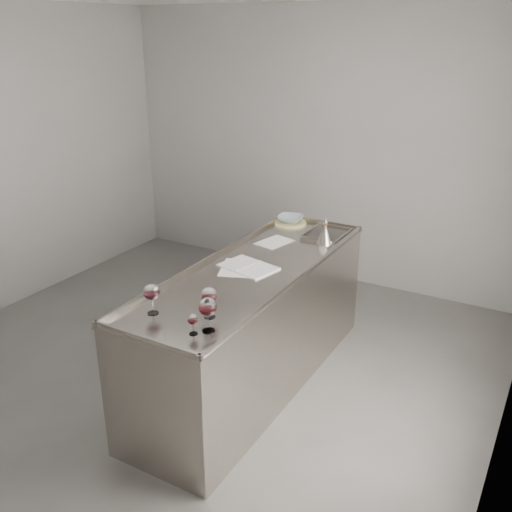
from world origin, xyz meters
The scene contains 12 objects.
room_shell centered at (0.00, 0.00, 1.40)m, with size 4.54×5.04×2.84m.
counter centered at (0.50, 0.30, 0.47)m, with size 0.77×2.42×0.97m.
wine_glass_left centered at (0.32, -0.60, 1.08)m, with size 0.10×0.10×0.19m.
wine_glass_middle centered at (0.65, -0.47, 1.08)m, with size 0.10×0.10×0.19m.
wine_glass_right centered at (0.74, -0.62, 1.09)m, with size 0.11×0.11×0.21m.
wine_glass_small centered at (0.68, -0.69, 1.03)m, with size 0.06×0.06×0.13m.
notebook centered at (0.46, 0.30, 0.95)m, with size 0.44×0.35×0.02m.
loose_paper_top centered at (0.40, 0.25, 0.94)m, with size 0.24×0.34×0.00m, color silver.
loose_paper_under centered at (0.38, 0.85, 0.94)m, with size 0.20×0.29×0.00m, color white.
trivet centered at (0.28, 1.34, 0.95)m, with size 0.28×0.28×0.02m, color beige.
ceramic_bowl centered at (0.28, 1.34, 0.99)m, with size 0.22×0.22×0.05m, color #95A9AD.
wine_funnel centered at (0.74, 1.04, 1.01)m, with size 0.15×0.15×0.22m.
Camera 1 is at (2.39, -2.96, 2.53)m, focal length 40.00 mm.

